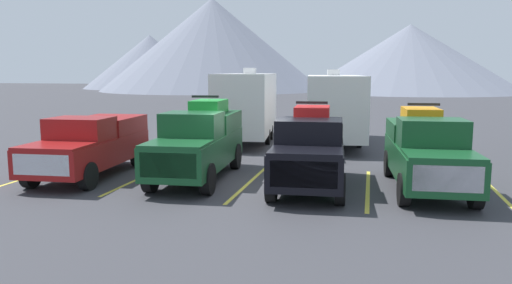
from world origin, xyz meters
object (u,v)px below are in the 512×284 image
at_px(pickup_truck_b, 199,141).
at_px(pickup_truck_c, 310,149).
at_px(pickup_truck_a, 91,144).
at_px(pickup_truck_d, 426,150).
at_px(camper_trailer_b, 334,105).
at_px(camper_trailer_a, 247,103).

distance_m(pickup_truck_b, pickup_truck_c, 3.82).
bearing_deg(pickup_truck_c, pickup_truck_b, 172.45).
distance_m(pickup_truck_a, pickup_truck_d, 11.10).
bearing_deg(camper_trailer_b, pickup_truck_c, -90.17).
bearing_deg(camper_trailer_b, pickup_truck_b, -113.17).
relative_size(pickup_truck_c, camper_trailer_a, 0.61).
height_order(pickup_truck_c, pickup_truck_d, pickup_truck_c).
height_order(pickup_truck_a, camper_trailer_a, camper_trailer_a).
bearing_deg(camper_trailer_a, camper_trailer_b, 0.83).
bearing_deg(pickup_truck_b, camper_trailer_b, 66.83).
bearing_deg(pickup_truck_d, camper_trailer_a, 131.77).
bearing_deg(pickup_truck_d, pickup_truck_b, -179.44).
height_order(pickup_truck_a, camper_trailer_b, camper_trailer_b).
bearing_deg(camper_trailer_b, pickup_truck_a, -129.18).
xyz_separation_m(pickup_truck_d, camper_trailer_b, (-3.47, 8.85, 0.75)).
relative_size(pickup_truck_a, pickup_truck_c, 1.07).
bearing_deg(camper_trailer_a, pickup_truck_c, -65.07).
bearing_deg(pickup_truck_a, pickup_truck_b, 6.35).
xyz_separation_m(pickup_truck_a, pickup_truck_d, (11.08, 0.49, 0.10)).
relative_size(pickup_truck_d, camper_trailer_b, 0.63).
bearing_deg(pickup_truck_c, pickup_truck_a, 179.40).
distance_m(pickup_truck_a, pickup_truck_b, 3.82).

